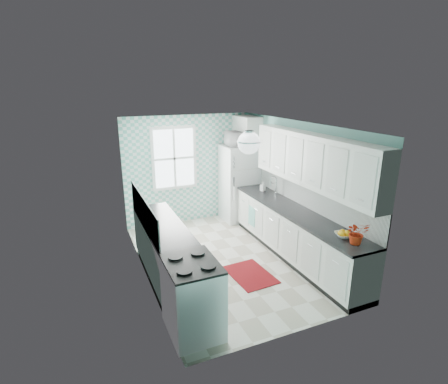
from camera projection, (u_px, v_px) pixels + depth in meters
name	position (u px, v px, depth m)	size (l,w,h in m)	color
floor	(227.00, 260.00, 6.56)	(3.00, 4.40, 0.02)	silver
ceiling	(227.00, 124.00, 5.81)	(3.00, 4.40, 0.02)	white
wall_back	(189.00, 169.00, 8.12)	(3.00, 0.02, 2.50)	#70B0A7
wall_front	(300.00, 248.00, 4.25)	(3.00, 0.02, 2.50)	#70B0A7
wall_left	(141.00, 208.00, 5.61)	(0.02, 4.40, 2.50)	#70B0A7
wall_right	(298.00, 187.00, 6.76)	(0.02, 4.40, 2.50)	#70B0A7
accent_wall	(189.00, 169.00, 8.10)	(3.00, 0.01, 2.50)	#64BBAA
window	(174.00, 158.00, 7.86)	(1.04, 0.05, 1.44)	white
backsplash_right	(310.00, 195.00, 6.41)	(0.02, 3.60, 0.51)	white
backsplash_left	(144.00, 212.00, 5.57)	(0.02, 2.15, 0.51)	white
upper_cabinets_right	(313.00, 160.00, 5.97)	(0.33, 3.20, 0.90)	white
upper_cabinet_fridge	(247.00, 125.00, 7.98)	(0.40, 0.74, 0.40)	white
ceiling_light	(249.00, 143.00, 5.16)	(0.34, 0.34, 0.35)	silver
base_cabinets_right	(294.00, 235.00, 6.53)	(0.60, 3.60, 0.90)	white
countertop_right	(295.00, 212.00, 6.38)	(0.63, 3.60, 0.04)	black
base_cabinets_left	(164.00, 251.00, 5.90)	(0.60, 2.15, 0.90)	white
countertop_left	(163.00, 225.00, 5.77)	(0.63, 2.15, 0.04)	black
fridge	(239.00, 183.00, 8.29)	(0.78, 0.77, 1.79)	white
stove	(193.00, 296.00, 4.54)	(0.66, 0.82, 0.99)	white
sink	(269.00, 196.00, 7.23)	(0.46, 0.39, 0.53)	silver
rug	(250.00, 274.00, 6.02)	(0.64, 0.92, 0.01)	maroon
dish_towel	(252.00, 216.00, 7.37)	(0.02, 0.27, 0.41)	#65B7AD
fruit_bowl	(344.00, 235.00, 5.27)	(0.26, 0.26, 0.06)	white
potted_plant	(357.00, 233.00, 5.00)	(0.31, 0.27, 0.34)	maroon
soap_bottle	(263.00, 186.00, 7.52)	(0.09, 0.09, 0.21)	#94A5AC
microwave	(240.00, 138.00, 7.98)	(0.60, 0.41, 0.33)	white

